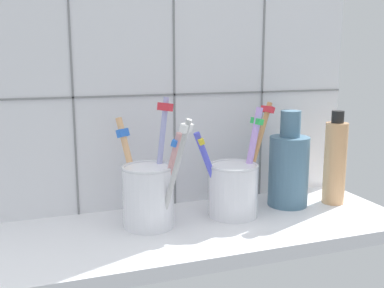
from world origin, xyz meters
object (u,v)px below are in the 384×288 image
(toothbrush_cup_left, at_px, (149,192))
(toothbrush_cup_right, at_px, (234,186))
(soap_bottle, at_px, (335,161))
(ceramic_vase, at_px, (289,167))

(toothbrush_cup_left, bearing_deg, toothbrush_cup_right, 0.29)
(toothbrush_cup_right, distance_m, soap_bottle, 0.19)
(ceramic_vase, bearing_deg, toothbrush_cup_left, -176.41)
(ceramic_vase, distance_m, soap_bottle, 0.08)
(ceramic_vase, xyz_separation_m, soap_bottle, (0.08, -0.02, 0.01))
(soap_bottle, bearing_deg, ceramic_vase, 169.02)
(toothbrush_cup_right, bearing_deg, ceramic_vase, 7.76)
(ceramic_vase, height_order, soap_bottle, ceramic_vase)
(toothbrush_cup_left, distance_m, ceramic_vase, 0.24)
(toothbrush_cup_left, xyz_separation_m, toothbrush_cup_right, (0.14, 0.00, -0.00))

